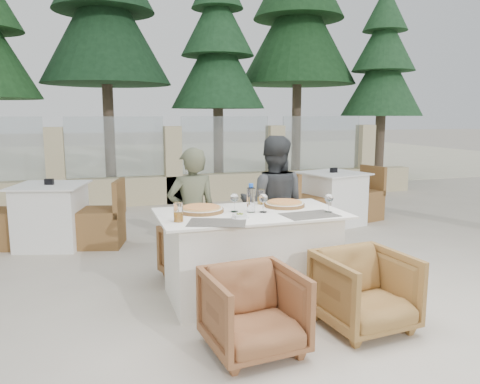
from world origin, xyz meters
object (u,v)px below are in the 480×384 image
object	(u,v)px
dining_table	(250,255)
beer_glass_right	(261,197)
water_bottle	(251,198)
diner_right	(273,205)
armchair_far_left	(197,252)
olive_dish	(240,216)
pizza_right	(284,204)
armchair_near_right	(365,291)
wine_glass_corner	(329,202)
armchair_near_left	(254,311)
wine_glass_centre	(234,202)
pizza_left	(201,209)
bg_table_a	(51,216)
wine_glass_near	(263,202)
beer_glass_left	(178,212)
bg_table_b	(333,198)
armchair_far_right	(287,240)

from	to	relation	value
dining_table	beer_glass_right	xyz separation A→B (m)	(0.22, 0.32, 0.46)
water_bottle	diner_right	bearing A→B (deg)	52.69
beer_glass_right	armchair_far_left	distance (m)	0.85
olive_dish	armchair_far_left	bearing A→B (deg)	103.67
pizza_right	armchair_near_right	bearing A→B (deg)	-76.27
wine_glass_corner	diner_right	world-z (taller)	diner_right
beer_glass_right	water_bottle	bearing A→B (deg)	-123.63
water_bottle	armchair_near_left	world-z (taller)	water_bottle
wine_glass_centre	armchair_far_left	size ratio (longest dim) A/B	0.31
pizza_left	bg_table_a	distance (m)	2.58
dining_table	armchair_near_left	xyz separation A→B (m)	(-0.29, -0.93, -0.10)
pizza_right	bg_table_a	xyz separation A→B (m)	(-2.18, 2.12, -0.41)
wine_glass_centre	bg_table_a	distance (m)	2.82
dining_table	wine_glass_near	distance (m)	0.49
beer_glass_left	diner_right	xyz separation A→B (m)	(1.09, 0.73, -0.14)
pizza_left	armchair_near_right	xyz separation A→B (m)	(1.03, -0.98, -0.50)
olive_dish	beer_glass_left	bearing A→B (deg)	176.33
armchair_near_left	bg_table_b	world-z (taller)	bg_table_b
bg_table_a	wine_glass_near	bearing A→B (deg)	-35.40
water_bottle	armchair_far_left	size ratio (longest dim) A/B	0.42
pizza_right	beer_glass_right	size ratio (longest dim) A/B	2.64
beer_glass_right	bg_table_b	world-z (taller)	beer_glass_right
beer_glass_left	beer_glass_right	size ratio (longest dim) A/B	1.07
wine_glass_near	armchair_far_right	world-z (taller)	wine_glass_near
olive_dish	pizza_left	bearing A→B (deg)	126.13
wine_glass_near	beer_glass_left	distance (m)	0.77
armchair_near_right	bg_table_a	world-z (taller)	bg_table_a
wine_glass_near	bg_table_b	world-z (taller)	wine_glass_near
pizza_right	armchair_near_right	distance (m)	1.14
beer_glass_left	armchair_near_left	bearing A→B (deg)	-64.08
dining_table	beer_glass_left	xyz separation A→B (m)	(-0.66, -0.17, 0.46)
olive_dish	bg_table_a	xyz separation A→B (m)	(-1.64, 2.47, -0.41)
armchair_far_left	wine_glass_near	bearing A→B (deg)	106.66
water_bottle	bg_table_a	world-z (taller)	water_bottle
beer_glass_left	water_bottle	bearing A→B (deg)	14.61
beer_glass_left	bg_table_b	bearing A→B (deg)	42.15
armchair_near_left	bg_table_b	size ratio (longest dim) A/B	0.39
pizza_left	bg_table_b	xyz separation A→B (m)	(2.48, 2.16, -0.41)
wine_glass_near	beer_glass_left	xyz separation A→B (m)	(-0.76, -0.13, -0.02)
wine_glass_near	bg_table_a	distance (m)	3.03
olive_dish	bg_table_b	distance (m)	3.38
pizza_left	armchair_far_left	xyz separation A→B (m)	(0.05, 0.46, -0.52)
wine_glass_centre	beer_glass_right	xyz separation A→B (m)	(0.35, 0.26, -0.02)
pizza_right	water_bottle	size ratio (longest dim) A/B	1.47
pizza_right	bg_table_a	world-z (taller)	pizza_right
olive_dish	armchair_far_right	bearing A→B (deg)	47.27
wine_glass_centre	wine_glass_corner	xyz separation A→B (m)	(0.77, -0.27, 0.00)
beer_glass_right	bg_table_a	xyz separation A→B (m)	(-2.01, 1.95, -0.46)
water_bottle	diner_right	world-z (taller)	diner_right
olive_dish	bg_table_a	distance (m)	3.00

